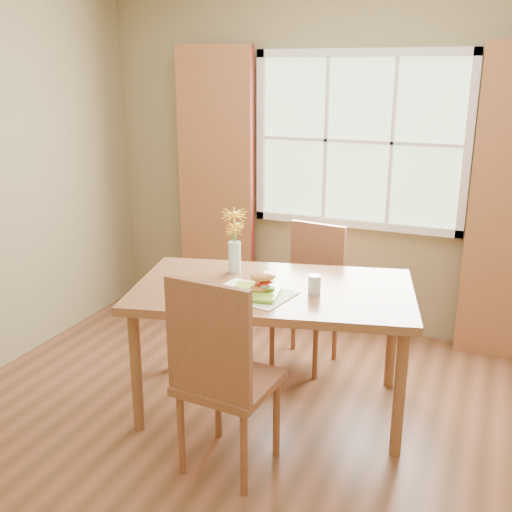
{
  "coord_description": "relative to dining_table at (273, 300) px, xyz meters",
  "views": [
    {
      "loc": [
        1.03,
        -2.6,
        2.02
      ],
      "look_at": [
        -0.24,
        0.44,
        0.99
      ],
      "focal_mm": 42.0,
      "sensor_mm": 36.0,
      "label": 1
    }
  ],
  "objects": [
    {
      "name": "room",
      "position": [
        0.15,
        -0.49,
        0.64
      ],
      "size": [
        4.24,
        3.84,
        2.74
      ],
      "color": "brown",
      "rests_on": "ground"
    },
    {
      "name": "chair_far",
      "position": [
        0.01,
        0.71,
        -0.17
      ],
      "size": [
        0.46,
        0.46,
        0.99
      ],
      "rotation": [
        0.0,
        0.0,
        -0.13
      ],
      "color": "brown",
      "rests_on": "room"
    },
    {
      "name": "plate",
      "position": [
        -0.05,
        -0.17,
        0.09
      ],
      "size": [
        0.31,
        0.31,
        0.01
      ],
      "primitive_type": "cube",
      "rotation": [
        0.0,
        0.0,
        0.15
      ],
      "color": "#7EB42D",
      "rests_on": "placemat"
    },
    {
      "name": "water_glass",
      "position": [
        0.26,
        -0.01,
        0.13
      ],
      "size": [
        0.07,
        0.07,
        0.11
      ],
      "color": "silver",
      "rests_on": "dining_table"
    },
    {
      "name": "window",
      "position": [
        0.15,
        1.38,
        0.79
      ],
      "size": [
        1.62,
        0.06,
        1.32
      ],
      "color": "#A3C091",
      "rests_on": "room"
    },
    {
      "name": "croissant_sandwich",
      "position": [
        -0.01,
        -0.13,
        0.16
      ],
      "size": [
        0.19,
        0.17,
        0.11
      ],
      "rotation": [
        0.0,
        0.0,
        0.65
      ],
      "color": "#DF954C",
      "rests_on": "plate"
    },
    {
      "name": "curtain_left",
      "position": [
        -1.0,
        1.29,
        0.39
      ],
      "size": [
        0.65,
        0.08,
        2.2
      ],
      "primitive_type": "cube",
      "color": "maroon",
      "rests_on": "room"
    },
    {
      "name": "flower_vase",
      "position": [
        -0.32,
        0.16,
        0.32
      ],
      "size": [
        0.16,
        0.16,
        0.4
      ],
      "color": "silver",
      "rests_on": "dining_table"
    },
    {
      "name": "chair_near",
      "position": [
        -0.01,
        -0.71,
        -0.11
      ],
      "size": [
        0.49,
        0.49,
        1.09
      ],
      "rotation": [
        0.0,
        0.0,
        -0.08
      ],
      "color": "brown",
      "rests_on": "room"
    },
    {
      "name": "placemat",
      "position": [
        -0.07,
        -0.16,
        0.08
      ],
      "size": [
        0.5,
        0.41,
        0.01
      ],
      "primitive_type": "cube",
      "rotation": [
        0.0,
        0.0,
        -0.19
      ],
      "color": "#E8F2CD",
      "rests_on": "dining_table"
    },
    {
      "name": "dining_table",
      "position": [
        0.0,
        0.0,
        0.0
      ],
      "size": [
        1.79,
        1.26,
        0.79
      ],
      "rotation": [
        0.0,
        0.0,
        0.23
      ],
      "color": "brown",
      "rests_on": "room"
    }
  ]
}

